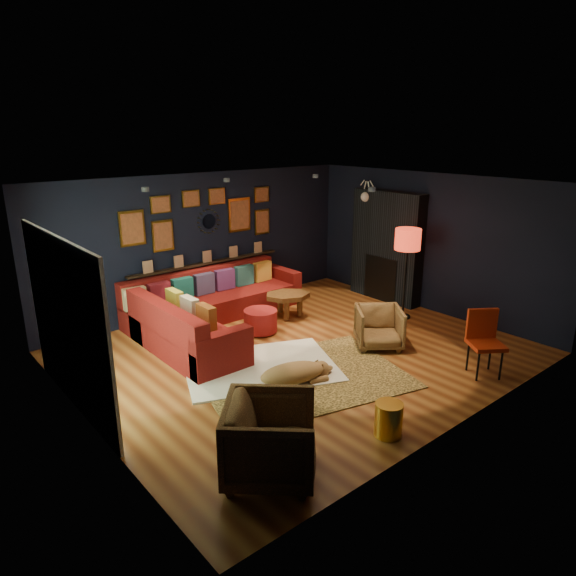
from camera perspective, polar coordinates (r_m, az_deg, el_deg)
floor at (r=8.11m, az=1.30°, el=-7.18°), size 6.50×6.50×0.00m
room_walls at (r=7.59m, az=1.38°, el=3.83°), size 6.50×6.50×6.50m
sectional at (r=9.02m, az=-9.25°, el=-2.61°), size 3.41×2.69×0.86m
ledge at (r=9.87m, az=-8.98°, el=2.77°), size 3.20×0.12×0.04m
gallery_wall at (r=9.71m, az=-9.41°, el=7.87°), size 3.15×0.04×1.02m
sunburst_mirror at (r=9.79m, az=-8.81°, el=7.33°), size 0.47×0.16×0.47m
fireplace at (r=10.51m, az=10.86°, el=4.14°), size 0.31×1.60×2.20m
deer_head at (r=10.69m, az=9.24°, el=10.05°), size 0.50×0.28×0.45m
sliding_door at (r=6.75m, az=-23.32°, el=-3.75°), size 0.06×2.80×2.20m
ceiling_spots at (r=8.04m, az=-2.41°, el=11.57°), size 3.30×2.50×0.06m
shag_rug at (r=7.62m, az=-3.08°, el=-8.76°), size 2.60×2.29×0.03m
leopard_rug at (r=7.35m, az=1.73°, el=-9.87°), size 3.20×2.62×0.02m
coffee_table at (r=9.47m, az=-0.03°, el=-1.10°), size 1.04×0.92×0.43m
pouf at (r=8.81m, az=-3.08°, el=-3.63°), size 0.57×0.57×0.37m
armchair_left at (r=5.28m, az=-1.97°, el=-16.11°), size 1.20×1.21×0.91m
armchair_right at (r=8.32m, az=10.09°, el=-4.12°), size 0.96×0.95×0.72m
gold_stool at (r=6.13m, az=11.11°, el=-14.12°), size 0.32×0.32×0.40m
orange_chair at (r=7.78m, az=20.96°, el=-5.08°), size 0.61×0.61×0.94m
floor_lamp at (r=9.40m, az=13.15°, el=4.86°), size 0.46×0.46×1.67m
dog at (r=7.09m, az=0.52°, el=-9.05°), size 1.39×0.96×0.40m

